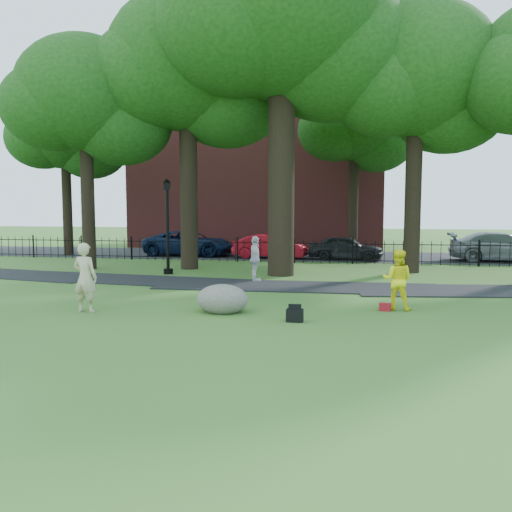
% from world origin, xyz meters
% --- Properties ---
extents(ground, '(120.00, 120.00, 0.00)m').
position_xyz_m(ground, '(0.00, 0.00, 0.00)').
color(ground, '#315C20').
rests_on(ground, ground).
extents(footpath, '(36.07, 3.85, 0.03)m').
position_xyz_m(footpath, '(1.00, 3.90, 0.00)').
color(footpath, black).
rests_on(footpath, ground).
extents(street, '(80.00, 7.00, 0.02)m').
position_xyz_m(street, '(0.00, 16.00, 0.00)').
color(street, black).
rests_on(street, ground).
extents(iron_fence, '(44.00, 0.04, 1.20)m').
position_xyz_m(iron_fence, '(0.00, 12.00, 0.60)').
color(iron_fence, black).
rests_on(iron_fence, ground).
extents(brick_building, '(18.00, 8.00, 12.00)m').
position_xyz_m(brick_building, '(-4.00, 24.00, 6.00)').
color(brick_building, maroon).
rests_on(brick_building, ground).
extents(big_tree, '(10.08, 8.61, 14.37)m').
position_xyz_m(big_tree, '(0.13, 7.09, 10.14)').
color(big_tree, black).
rests_on(big_tree, ground).
extents(tree_row, '(26.82, 7.96, 12.42)m').
position_xyz_m(tree_row, '(0.52, 8.40, 8.15)').
color(tree_row, black).
rests_on(tree_row, ground).
extents(woman, '(0.71, 0.50, 1.87)m').
position_xyz_m(woman, '(-4.14, -1.46, 0.93)').
color(woman, '#D0BB8F').
rests_on(woman, ground).
extents(man, '(0.93, 0.79, 1.67)m').
position_xyz_m(man, '(4.13, 0.39, 0.83)').
color(man, '#FFEF15').
rests_on(man, ground).
extents(pedestrian, '(0.70, 1.10, 1.74)m').
position_xyz_m(pedestrian, '(-0.71, 4.94, 0.87)').
color(pedestrian, silver).
rests_on(pedestrian, ground).
extents(boulder, '(1.45, 1.13, 0.82)m').
position_xyz_m(boulder, '(-0.50, -0.85, 0.41)').
color(boulder, '#6A6359').
rests_on(boulder, ground).
extents(lamppost, '(0.40, 0.40, 4.05)m').
position_xyz_m(lamppost, '(-4.80, 6.51, 1.99)').
color(lamppost, black).
rests_on(lamppost, ground).
extents(backpack, '(0.42, 0.26, 0.31)m').
position_xyz_m(backpack, '(1.53, -1.62, 0.16)').
color(backpack, black).
rests_on(backpack, ground).
extents(red_bag, '(0.34, 0.25, 0.21)m').
position_xyz_m(red_bag, '(3.81, 0.14, 0.11)').
color(red_bag, maroon).
rests_on(red_bag, ground).
extents(red_sedan, '(4.26, 1.83, 1.37)m').
position_xyz_m(red_sedan, '(-1.57, 14.00, 0.68)').
color(red_sedan, '#A60C1A').
rests_on(red_sedan, ground).
extents(navy_van, '(5.40, 2.50, 1.50)m').
position_xyz_m(navy_van, '(-6.58, 14.81, 0.75)').
color(navy_van, '#0B1A3A').
rests_on(navy_van, ground).
extents(grey_car, '(4.11, 1.98, 1.35)m').
position_xyz_m(grey_car, '(2.64, 13.80, 0.68)').
color(grey_car, black).
rests_on(grey_car, ground).
extents(silver_car, '(5.53, 2.67, 1.55)m').
position_xyz_m(silver_car, '(10.73, 14.48, 0.78)').
color(silver_car, gray).
rests_on(silver_car, ground).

